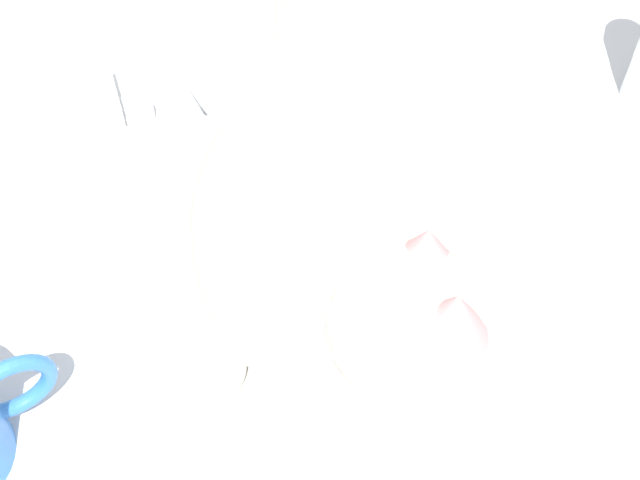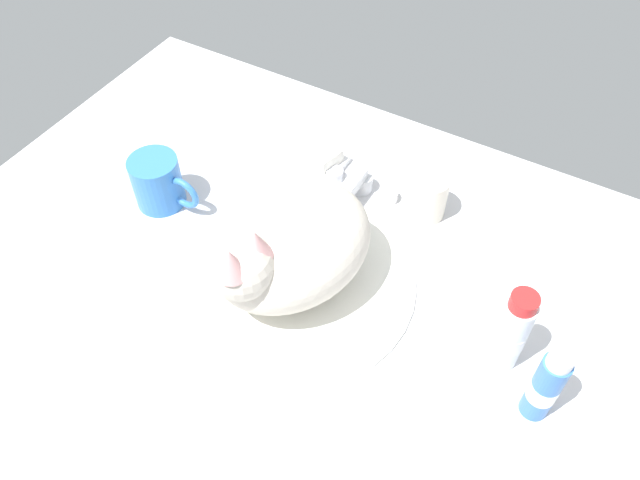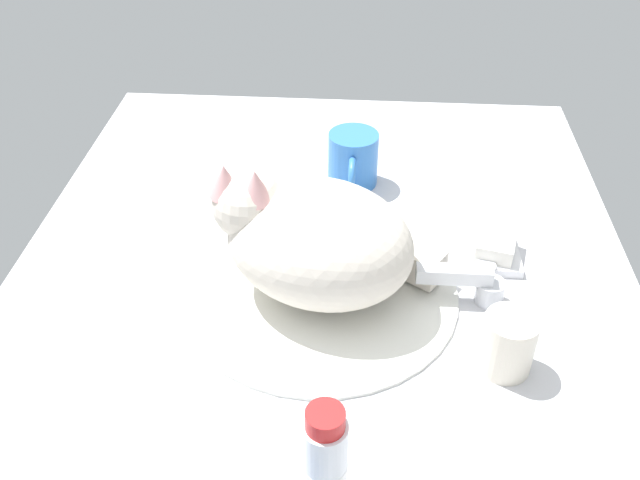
% 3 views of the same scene
% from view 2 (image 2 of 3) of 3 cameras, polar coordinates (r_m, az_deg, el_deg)
% --- Properties ---
extents(ground_plane, '(1.10, 0.83, 0.03)m').
position_cam_2_polar(ground_plane, '(0.92, -2.45, -4.27)').
color(ground_plane, silver).
extents(sink_basin, '(0.35, 0.35, 0.01)m').
position_cam_2_polar(sink_basin, '(0.90, -2.49, -3.53)').
color(sink_basin, silver).
rests_on(sink_basin, ground_plane).
extents(faucet, '(0.13, 0.11, 0.05)m').
position_cam_2_polar(faucet, '(1.00, 3.37, 4.96)').
color(faucet, silver).
rests_on(faucet, ground_plane).
extents(cat, '(0.26, 0.31, 0.17)m').
position_cam_2_polar(cat, '(0.83, -3.24, -0.51)').
color(cat, beige).
rests_on(cat, sink_basin).
extents(coffee_mug, '(0.12, 0.08, 0.08)m').
position_cam_2_polar(coffee_mug, '(1.01, -14.40, 5.09)').
color(coffee_mug, '#3372C6').
rests_on(coffee_mug, ground_plane).
extents(rinse_cup, '(0.06, 0.06, 0.07)m').
position_cam_2_polar(rinse_cup, '(0.98, 9.70, 3.94)').
color(rinse_cup, silver).
rests_on(rinse_cup, ground_plane).
extents(soap_dish, '(0.09, 0.06, 0.01)m').
position_cam_2_polar(soap_dish, '(1.06, -0.13, 7.20)').
color(soap_dish, white).
rests_on(soap_dish, ground_plane).
extents(soap_bar, '(0.08, 0.06, 0.02)m').
position_cam_2_polar(soap_bar, '(1.05, -0.14, 7.91)').
color(soap_bar, white).
rests_on(soap_bar, soap_dish).
extents(toothpaste_bottle, '(0.04, 0.04, 0.14)m').
position_cam_2_polar(toothpaste_bottle, '(0.81, 16.92, -7.99)').
color(toothpaste_bottle, white).
rests_on(toothpaste_bottle, ground_plane).
extents(mouthwash_bottle, '(0.04, 0.04, 0.13)m').
position_cam_2_polar(mouthwash_bottle, '(0.79, 19.76, -12.32)').
color(mouthwash_bottle, '#3870C6').
rests_on(mouthwash_bottle, ground_plane).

